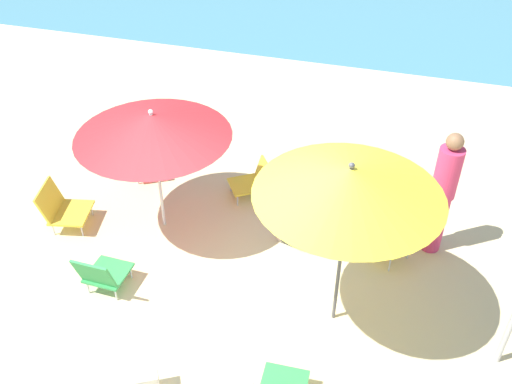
# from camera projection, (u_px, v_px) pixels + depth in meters

# --- Properties ---
(ground_plane) EXTENTS (40.00, 40.00, 0.00)m
(ground_plane) POSITION_uv_depth(u_px,v_px,m) (212.00, 303.00, 6.65)
(ground_plane) COLOR beige
(umbrella_yellow) EXTENTS (1.86, 1.86, 2.12)m
(umbrella_yellow) POSITION_uv_depth(u_px,v_px,m) (350.00, 182.00, 5.34)
(umbrella_yellow) COLOR #4C4C51
(umbrella_yellow) RESTS_ON ground_plane
(umbrella_red) EXTENTS (1.94, 1.94, 1.77)m
(umbrella_red) POSITION_uv_depth(u_px,v_px,m) (152.00, 125.00, 6.84)
(umbrella_red) COLOR silver
(umbrella_red) RESTS_ON ground_plane
(beach_chair_a) EXTENTS (0.67, 0.71, 0.54)m
(beach_chair_a) POSITION_uv_depth(u_px,v_px,m) (147.00, 157.00, 8.63)
(beach_chair_a) COLOR red
(beach_chair_a) RESTS_ON ground_plane
(beach_chair_c) EXTENTS (0.76, 0.75, 0.59)m
(beach_chair_c) POSITION_uv_depth(u_px,v_px,m) (393.00, 233.00, 7.15)
(beach_chair_c) COLOR gold
(beach_chair_c) RESTS_ON ground_plane
(beach_chair_d) EXTENTS (0.47, 0.57, 0.64)m
(beach_chair_d) POSITION_uv_depth(u_px,v_px,m) (102.00, 274.00, 6.60)
(beach_chair_d) COLOR #33934C
(beach_chair_d) RESTS_ON ground_plane
(beach_chair_e) EXTENTS (0.68, 0.67, 0.61)m
(beach_chair_e) POSITION_uv_depth(u_px,v_px,m) (62.00, 207.00, 7.61)
(beach_chair_e) COLOR gold
(beach_chair_e) RESTS_ON ground_plane
(beach_chair_f) EXTENTS (0.71, 0.68, 0.52)m
(beach_chair_f) POSITION_uv_depth(u_px,v_px,m) (253.00, 180.00, 8.16)
(beach_chair_f) COLOR gold
(beach_chair_f) RESTS_ON ground_plane
(person_a) EXTENTS (0.53, 0.37, 0.89)m
(person_a) POSITION_uv_depth(u_px,v_px,m) (301.00, 220.00, 7.17)
(person_a) COLOR #2D519E
(person_a) RESTS_ON ground_plane
(person_b) EXTENTS (0.30, 0.30, 1.71)m
(person_b) POSITION_uv_depth(u_px,v_px,m) (442.00, 194.00, 6.90)
(person_b) COLOR #DB3866
(person_b) RESTS_ON ground_plane
(beach_bag) EXTENTS (0.34, 0.32, 0.34)m
(beach_bag) POSITION_uv_depth(u_px,v_px,m) (145.00, 383.00, 5.60)
(beach_bag) COLOR silver
(beach_bag) RESTS_ON ground_plane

